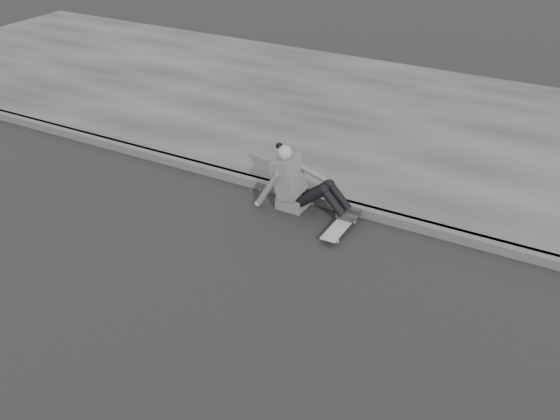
{
  "coord_description": "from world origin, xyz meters",
  "views": [
    {
      "loc": [
        2.04,
        -4.03,
        4.19
      ],
      "look_at": [
        -0.98,
        1.42,
        0.5
      ],
      "focal_mm": 40.0,
      "sensor_mm": 36.0,
      "label": 1
    }
  ],
  "objects": [
    {
      "name": "ground",
      "position": [
        0.0,
        0.0,
        0.0
      ],
      "size": [
        80.0,
        80.0,
        0.0
      ],
      "primitive_type": "plane",
      "color": "black",
      "rests_on": "ground"
    },
    {
      "name": "curb",
      "position": [
        0.0,
        2.58,
        0.06
      ],
      "size": [
        24.0,
        0.16,
        0.12
      ],
      "primitive_type": "cube",
      "color": "#434343",
      "rests_on": "ground"
    },
    {
      "name": "sidewalk",
      "position": [
        0.0,
        5.6,
        0.06
      ],
      "size": [
        24.0,
        6.0,
        0.12
      ],
      "primitive_type": "cube",
      "color": "#383838",
      "rests_on": "ground"
    },
    {
      "name": "skateboard",
      "position": [
        -0.48,
        2.07,
        0.07
      ],
      "size": [
        0.2,
        0.78,
        0.09
      ],
      "color": "gray",
      "rests_on": "ground"
    },
    {
      "name": "seated_woman",
      "position": [
        -1.21,
        2.32,
        0.36
      ],
      "size": [
        1.38,
        0.46,
        0.88
      ],
      "color": "#4E4E50",
      "rests_on": "ground"
    }
  ]
}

